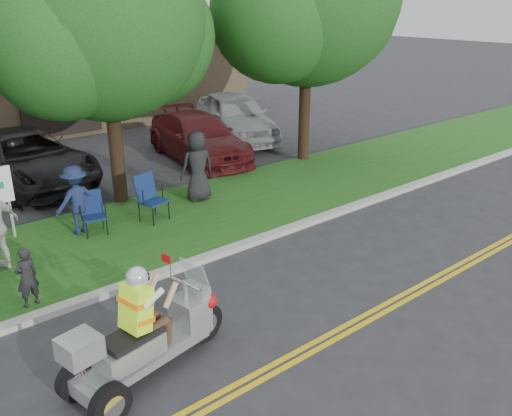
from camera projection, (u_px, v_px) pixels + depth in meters
ground at (295, 331)px, 8.89m from camera, size 120.00×120.00×0.00m
centerline_near at (321, 347)px, 8.47m from camera, size 60.00×0.10×0.01m
centerline_far at (313, 343)px, 8.59m from camera, size 60.00×0.10×0.01m
curb at (192, 263)px, 11.06m from camera, size 60.00×0.25×0.12m
grass_verge at (141, 230)px, 12.60m from camera, size 60.00×4.00×0.10m
commercial_building at (22, 75)px, 22.95m from camera, size 18.00×8.20×4.00m
tree_mid at (106, 28)px, 12.79m from camera, size 5.88×4.80×7.05m
tree_right at (309, 0)px, 16.30m from camera, size 6.86×5.60×8.07m
trike_scooter at (145, 340)px, 7.61m from camera, size 2.74×1.10×1.79m
lawn_chair_a at (149, 194)px, 12.88m from camera, size 0.72×0.74×1.12m
lawn_chair_b at (92, 210)px, 12.18m from camera, size 0.61×0.62×0.97m
spectator_chair_a at (76, 200)px, 12.07m from camera, size 1.10×0.73×1.58m
spectator_chair_b at (197, 166)px, 14.05m from camera, size 0.97×0.70×1.84m
child_left at (27, 277)px, 9.25m from camera, size 0.44×0.33×1.10m
parked_car_mid at (24, 158)px, 15.61m from camera, size 3.12×5.78×1.54m
parked_car_right at (198, 137)px, 18.08m from camera, size 2.86×5.35×1.48m
parked_car_far_right at (235, 116)px, 20.54m from camera, size 3.71×5.64×1.78m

